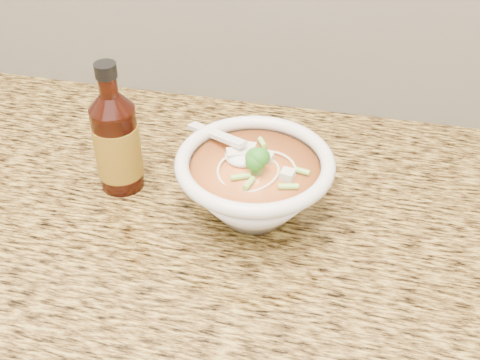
# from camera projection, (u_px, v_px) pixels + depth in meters

# --- Properties ---
(counter_slab) EXTENTS (4.00, 0.68, 0.04)m
(counter_slab) POSITION_uv_depth(u_px,v_px,m) (155.00, 216.00, 0.87)
(counter_slab) COLOR #AA8D3E
(counter_slab) RESTS_ON cabinet
(soup_bowl) EXTENTS (0.22, 0.21, 0.12)m
(soup_bowl) POSITION_uv_depth(u_px,v_px,m) (254.00, 185.00, 0.81)
(soup_bowl) COLOR white
(soup_bowl) RESTS_ON counter_slab
(hot_sauce_bottle) EXTENTS (0.07, 0.07, 0.20)m
(hot_sauce_bottle) POSITION_uv_depth(u_px,v_px,m) (117.00, 143.00, 0.84)
(hot_sauce_bottle) COLOR #391007
(hot_sauce_bottle) RESTS_ON counter_slab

